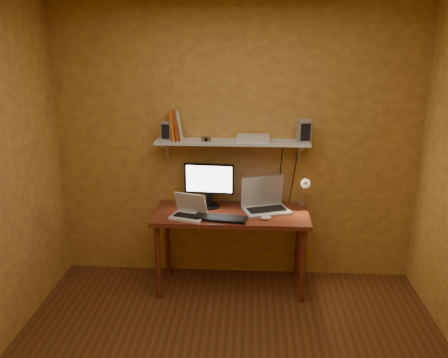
# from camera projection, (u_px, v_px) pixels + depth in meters

# --- Properties ---
(room) EXTENTS (3.44, 3.24, 2.64)m
(room) POSITION_uv_depth(u_px,v_px,m) (227.00, 204.00, 2.91)
(room) COLOR brown
(room) RESTS_ON ground
(desk) EXTENTS (1.40, 0.60, 0.75)m
(desk) POSITION_uv_depth(u_px,v_px,m) (231.00, 221.00, 4.32)
(desk) COLOR maroon
(desk) RESTS_ON ground
(wall_shelf) EXTENTS (1.40, 0.25, 0.21)m
(wall_shelf) POSITION_uv_depth(u_px,v_px,m) (232.00, 142.00, 4.31)
(wall_shelf) COLOR silver
(wall_shelf) RESTS_ON room
(monitor) EXTENTS (0.46, 0.21, 0.42)m
(monitor) POSITION_uv_depth(u_px,v_px,m) (209.00, 183.00, 4.38)
(monitor) COLOR black
(monitor) RESTS_ON desk
(laptop) EXTENTS (0.47, 0.40, 0.30)m
(laptop) POSITION_uv_depth(u_px,v_px,m) (264.00, 201.00, 4.36)
(laptop) COLOR #94969C
(laptop) RESTS_ON desk
(netbook) EXTENTS (0.34, 0.29, 0.21)m
(netbook) POSITION_uv_depth(u_px,v_px,m) (189.00, 211.00, 4.18)
(netbook) COLOR silver
(netbook) RESTS_ON desk
(keyboard) EXTENTS (0.48, 0.22, 0.02)m
(keyboard) POSITION_uv_depth(u_px,v_px,m) (221.00, 218.00, 4.13)
(keyboard) COLOR black
(keyboard) RESTS_ON desk
(mouse) EXTENTS (0.10, 0.08, 0.03)m
(mouse) POSITION_uv_depth(u_px,v_px,m) (266.00, 218.00, 4.13)
(mouse) COLOR silver
(mouse) RESTS_ON desk
(desk_lamp) EXTENTS (0.09, 0.23, 0.38)m
(desk_lamp) POSITION_uv_depth(u_px,v_px,m) (304.00, 188.00, 4.32)
(desk_lamp) COLOR silver
(desk_lamp) RESTS_ON desk
(speaker_left) EXTENTS (0.12, 0.12, 0.17)m
(speaker_left) POSITION_uv_depth(u_px,v_px,m) (168.00, 131.00, 4.31)
(speaker_left) COLOR #94969C
(speaker_left) RESTS_ON wall_shelf
(speaker_right) EXTENTS (0.13, 0.13, 0.20)m
(speaker_right) POSITION_uv_depth(u_px,v_px,m) (304.00, 131.00, 4.22)
(speaker_right) COLOR #94969C
(speaker_right) RESTS_ON wall_shelf
(books) EXTENTS (0.16, 0.18, 0.26)m
(books) POSITION_uv_depth(u_px,v_px,m) (176.00, 126.00, 4.30)
(books) COLOR #C45B13
(books) RESTS_ON wall_shelf
(shelf_camera) EXTENTS (0.09, 0.04, 0.05)m
(shelf_camera) POSITION_uv_depth(u_px,v_px,m) (206.00, 139.00, 4.23)
(shelf_camera) COLOR silver
(shelf_camera) RESTS_ON wall_shelf
(router) EXTENTS (0.30, 0.20, 0.05)m
(router) POSITION_uv_depth(u_px,v_px,m) (253.00, 138.00, 4.28)
(router) COLOR silver
(router) RESTS_ON wall_shelf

